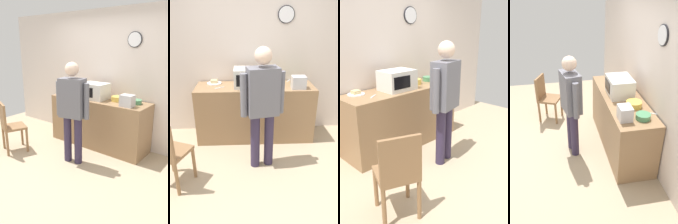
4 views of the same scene
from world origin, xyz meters
TOP-DOWN VIEW (x-y plane):
  - ground_plane at (0.00, 0.00)m, footprint 6.00×6.00m
  - back_wall at (0.00, 1.60)m, footprint 5.40×0.13m
  - kitchen_counter at (0.03, 1.22)m, footprint 1.95×0.62m
  - microwave at (-0.06, 1.19)m, footprint 0.50×0.39m
  - sandwich_plate at (-0.66, 1.39)m, footprint 0.24×0.24m
  - salad_bowl at (0.39, 1.30)m, footprint 0.24×0.24m
  - cereal_bowl at (0.75, 1.31)m, footprint 0.21×0.21m
  - toaster at (0.71, 1.05)m, footprint 0.22×0.18m
  - fork_utensil at (-0.54, 1.13)m, footprint 0.15×0.11m
  - spoon_utensil at (0.64, 1.50)m, footprint 0.10×0.16m
  - person_standing at (0.09, 0.38)m, footprint 0.58×0.32m
  - wooden_chair at (-1.09, -0.03)m, footprint 0.52×0.52m

SIDE VIEW (x-z plane):
  - ground_plane at x=0.00m, z-range 0.00..0.00m
  - kitchen_counter at x=0.03m, z-range 0.00..0.94m
  - wooden_chair at x=-1.09m, z-range 0.05..0.99m
  - fork_utensil at x=-0.54m, z-range 0.94..0.95m
  - spoon_utensil at x=0.64m, z-range 0.94..0.95m
  - sandwich_plate at x=-0.66m, z-range 0.93..0.99m
  - cereal_bowl at x=0.75m, z-range 0.94..1.01m
  - person_standing at x=0.09m, z-range 0.14..1.83m
  - salad_bowl at x=0.39m, z-range 0.94..1.03m
  - toaster at x=0.71m, z-range 0.94..1.14m
  - microwave at x=-0.06m, z-range 0.94..1.24m
  - back_wall at x=0.00m, z-range 0.00..2.60m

